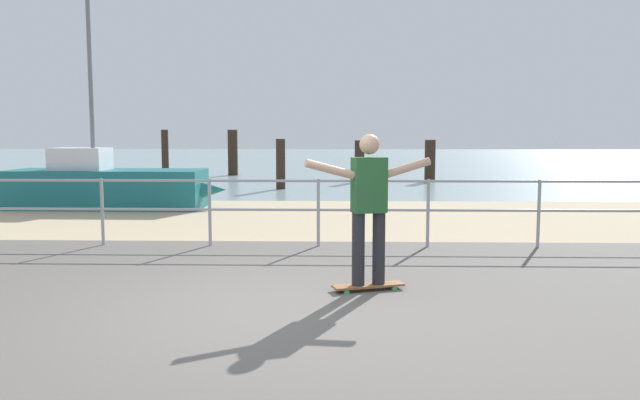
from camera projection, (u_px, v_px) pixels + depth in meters
name	position (u px, v px, depth m)	size (l,w,h in m)	color
ground_plane	(240.00, 349.00, 5.16)	(24.00, 10.00, 0.04)	#605B56
beach_strip	(300.00, 218.00, 13.11)	(24.00, 6.00, 0.04)	tan
sea_surface	(326.00, 160.00, 40.94)	(72.00, 50.00, 0.04)	#849EA3
railing_fence	(210.00, 201.00, 9.69)	(13.36, 0.05, 1.05)	#9EA0A5
sailboat	(114.00, 186.00, 14.55)	(4.96, 1.46, 5.75)	#19666B
skateboard	(368.00, 286.00, 7.00)	(0.82, 0.44, 0.08)	brown
skateboarder	(369.00, 200.00, 6.90)	(1.40, 0.54, 1.65)	#26262B
groyne_post_0	(165.00, 153.00, 24.85)	(0.27, 0.27, 1.86)	#332319
groyne_post_1	(233.00, 153.00, 25.69)	(0.40, 0.40, 1.86)	#332319
groyne_post_2	(281.00, 164.00, 19.44)	(0.29, 0.29, 1.55)	#332319
groyne_post_3	(359.00, 161.00, 22.27)	(0.34, 0.34, 1.47)	#332319
groyne_post_4	(430.00, 161.00, 22.50)	(0.38, 0.38, 1.49)	#332319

